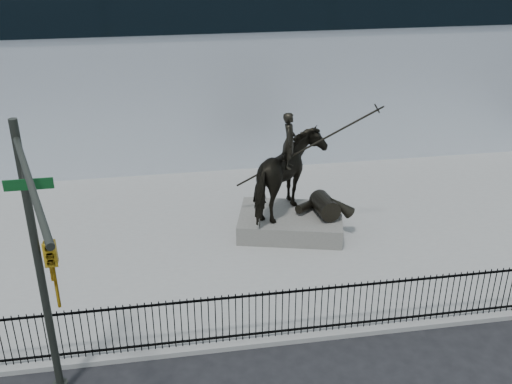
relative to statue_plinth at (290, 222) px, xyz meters
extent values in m
plane|color=black|center=(-0.24, -7.01, -0.49)|extent=(120.00, 120.00, 0.00)
cube|color=gray|center=(-0.24, -0.01, -0.42)|extent=(30.00, 12.00, 0.15)
cube|color=silver|center=(-0.24, 12.99, 4.01)|extent=(44.00, 14.00, 9.00)
cube|color=black|center=(-0.24, -5.76, -0.19)|extent=(22.00, 0.05, 0.05)
cube|color=black|center=(-0.24, -5.76, 1.06)|extent=(22.00, 0.05, 0.05)
cube|color=black|center=(-0.24, -5.76, 0.41)|extent=(22.00, 0.03, 1.50)
cube|color=#5A5752|center=(0.00, 0.00, 0.00)|extent=(4.18, 3.36, 0.69)
imported|color=black|center=(0.00, 0.00, 1.80)|extent=(3.13, 3.43, 2.91)
imported|color=black|center=(-0.11, 0.03, 3.13)|extent=(0.64, 0.82, 1.97)
cylinder|color=black|center=(0.39, -0.10, 2.83)|extent=(4.55, 1.25, 2.97)
cylinder|color=#252823|center=(-7.24, -6.81, 3.01)|extent=(0.18, 0.18, 7.00)
cylinder|color=#252823|center=(-6.64, -8.93, 6.11)|extent=(1.47, 4.84, 0.12)
imported|color=#B68914|center=(-6.04, -11.06, 5.48)|extent=(0.18, 0.22, 1.10)
imported|color=#B68914|center=(-7.02, -6.81, 3.21)|extent=(0.16, 0.20, 1.00)
cube|color=#0C3F19|center=(-6.88, -8.01, 5.61)|extent=(0.90, 0.03, 0.22)
camera|label=1|loc=(-4.39, -18.62, 10.17)|focal=42.00mm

